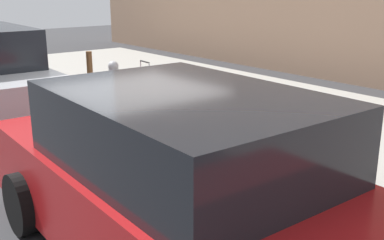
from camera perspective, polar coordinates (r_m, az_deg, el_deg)
The scene contains 15 objects.
ground_plane at distance 8.22m, azimuth -6.88°, elevation -1.19°, with size 40.00×40.00×0.00m, color #333335.
sidewalk_curb at distance 9.71m, azimuth 5.68°, elevation 1.96°, with size 18.00×5.00×0.14m, color #9E9B93.
suitcase_silver_0 at distance 5.78m, azimuth 18.58°, elevation -5.06°, with size 0.48×0.28×0.82m.
suitcase_red_1 at distance 6.11m, azimuth 14.43°, elevation -3.30°, with size 0.48×0.27×0.94m.
suitcase_black_2 at distance 6.37m, azimuth 10.28°, elevation -2.23°, with size 0.41×0.22×0.68m.
suitcase_navy_3 at distance 6.78m, azimuth 7.25°, elevation -1.28°, with size 0.50×0.21×0.77m.
suitcase_olive_4 at distance 7.11m, azimuth 3.64°, elevation -0.56°, with size 0.41×0.25×0.56m.
suitcase_maroon_5 at distance 7.47m, azimuth 0.71°, elevation 0.60°, with size 0.50×0.20×0.79m.
suitcase_teal_6 at distance 7.92m, azimuth -1.38°, elevation 1.59°, with size 0.41×0.26×0.92m.
suitcase_silver_7 at distance 8.33m, azimuth -3.47°, elevation 2.23°, with size 0.43×0.25×0.81m.
suitcase_red_8 at distance 8.68m, azimuth -5.67°, elevation 3.26°, with size 0.38×0.25×0.98m.
suitcase_black_9 at distance 9.12m, azimuth -7.23°, elevation 3.61°, with size 0.45×0.23×0.73m.
fire_hydrant at distance 9.68m, azimuth -9.49°, elevation 4.82°, with size 0.39×0.21×0.82m.
bollard_post at distance 10.25m, azimuth -12.32°, elevation 5.54°, with size 0.12×0.12×0.95m, color brown.
parked_car_red_0 at distance 4.05m, azimuth -0.83°, elevation -8.34°, with size 4.80×2.20×1.60m.
Camera 1 is at (-6.68, 4.13, 2.43)m, focal length 43.77 mm.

